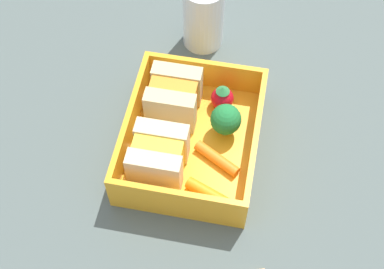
# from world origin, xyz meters

# --- Properties ---
(ground_plane) EXTENTS (1.20, 1.20, 0.02)m
(ground_plane) POSITION_xyz_m (0.00, 0.00, -0.01)
(ground_plane) COLOR #505D5A
(bento_tray) EXTENTS (0.17, 0.14, 0.01)m
(bento_tray) POSITION_xyz_m (0.00, 0.00, 0.01)
(bento_tray) COLOR #F8A722
(bento_tray) RESTS_ON ground_plane
(bento_rim) EXTENTS (0.17, 0.14, 0.04)m
(bento_rim) POSITION_xyz_m (0.00, 0.00, 0.03)
(bento_rim) COLOR #F8A722
(bento_rim) RESTS_ON bento_tray
(sandwich_left) EXTENTS (0.06, 0.06, 0.05)m
(sandwich_left) POSITION_xyz_m (-0.04, 0.03, 0.04)
(sandwich_left) COLOR beige
(sandwich_left) RESTS_ON bento_tray
(sandwich_center_left) EXTENTS (0.06, 0.06, 0.05)m
(sandwich_center_left) POSITION_xyz_m (0.04, 0.03, 0.04)
(sandwich_center_left) COLOR #D6C187
(sandwich_center_left) RESTS_ON bento_tray
(carrot_stick_left) EXTENTS (0.03, 0.05, 0.01)m
(carrot_stick_left) POSITION_xyz_m (-0.06, -0.03, 0.02)
(carrot_stick_left) COLOR orange
(carrot_stick_left) RESTS_ON bento_tray
(carrot_stick_far_left) EXTENTS (0.04, 0.05, 0.01)m
(carrot_stick_far_left) POSITION_xyz_m (-0.02, -0.03, 0.02)
(carrot_stick_far_left) COLOR orange
(carrot_stick_far_left) RESTS_ON bento_tray
(broccoli_floret) EXTENTS (0.03, 0.03, 0.04)m
(broccoli_floret) POSITION_xyz_m (0.02, -0.03, 0.04)
(broccoli_floret) COLOR #81BC65
(broccoli_floret) RESTS_ON bento_tray
(strawberry_far_left) EXTENTS (0.03, 0.03, 0.03)m
(strawberry_far_left) POSITION_xyz_m (0.06, -0.02, 0.03)
(strawberry_far_left) COLOR red
(strawberry_far_left) RESTS_ON bento_tray
(drinking_glass) EXTENTS (0.05, 0.05, 0.09)m
(drinking_glass) POSITION_xyz_m (0.16, 0.02, 0.04)
(drinking_glass) COLOR white
(drinking_glass) RESTS_ON ground_plane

